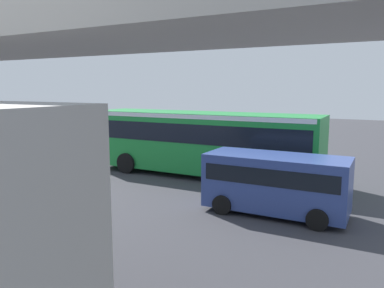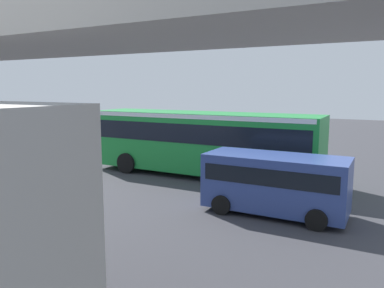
% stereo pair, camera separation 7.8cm
% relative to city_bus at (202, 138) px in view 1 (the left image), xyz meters
% --- Properties ---
extents(ground, '(80.00, 80.00, 0.00)m').
position_rel_city_bus_xyz_m(ground, '(1.47, -0.55, -1.88)').
color(ground, '#38383D').
extents(city_bus, '(11.54, 2.85, 3.15)m').
position_rel_city_bus_xyz_m(city_bus, '(0.00, 0.00, 0.00)').
color(city_bus, '#1E8C38').
rests_on(city_bus, ground).
extents(parked_van, '(4.80, 2.17, 2.05)m').
position_rel_city_bus_xyz_m(parked_van, '(-4.80, 3.88, -0.70)').
color(parked_van, '#33478C').
rests_on(parked_van, ground).
extents(pedestrian, '(0.38, 0.38, 1.79)m').
position_rel_city_bus_xyz_m(pedestrian, '(5.11, -2.54, -1.00)').
color(pedestrian, '#2D2D38').
rests_on(pedestrian, ground).
extents(traffic_sign, '(0.08, 0.60, 2.80)m').
position_rel_city_bus_xyz_m(traffic_sign, '(8.92, -5.28, 0.01)').
color(traffic_sign, slate).
rests_on(traffic_sign, ground).
extents(lane_dash_leftmost, '(2.00, 0.20, 0.01)m').
position_rel_city_bus_xyz_m(lane_dash_leftmost, '(-4.53, -3.93, -1.88)').
color(lane_dash_leftmost, silver).
rests_on(lane_dash_leftmost, ground).
extents(lane_dash_left, '(2.00, 0.20, 0.01)m').
position_rel_city_bus_xyz_m(lane_dash_left, '(-0.53, -3.93, -1.88)').
color(lane_dash_left, silver).
rests_on(lane_dash_left, ground).
extents(lane_dash_centre, '(2.00, 0.20, 0.01)m').
position_rel_city_bus_xyz_m(lane_dash_centre, '(3.47, -3.93, -1.88)').
color(lane_dash_centre, silver).
rests_on(lane_dash_centre, ground).
extents(lane_dash_right, '(2.00, 0.20, 0.01)m').
position_rel_city_bus_xyz_m(lane_dash_right, '(7.47, -3.93, -1.88)').
color(lane_dash_right, silver).
rests_on(lane_dash_right, ground).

